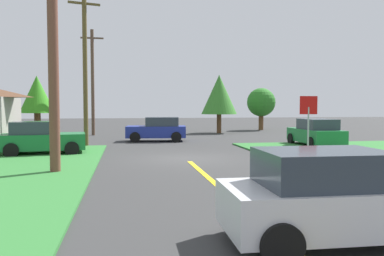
{
  "coord_description": "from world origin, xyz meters",
  "views": [
    {
      "loc": [
        -2.68,
        -17.54,
        2.37
      ],
      "look_at": [
        0.78,
        3.07,
        1.2
      ],
      "focal_mm": 37.09,
      "sensor_mm": 36.0,
      "label": 1
    }
  ],
  "objects": [
    {
      "name": "ground_plane",
      "position": [
        0.0,
        0.0,
        0.0
      ],
      "size": [
        120.0,
        120.0,
        0.0
      ],
      "primitive_type": "plane",
      "color": "#363636"
    },
    {
      "name": "lane_stripe_center",
      "position": [
        0.0,
        -8.0,
        0.01
      ],
      "size": [
        0.2,
        14.0,
        0.01
      ],
      "primitive_type": "cube",
      "color": "yellow",
      "rests_on": "ground"
    },
    {
      "name": "stop_sign",
      "position": [
        4.9,
        -1.96,
        1.97
      ],
      "size": [
        0.76,
        0.07,
        2.78
      ],
      "rotation": [
        0.0,
        0.0,
        3.1
      ],
      "color": "#9EA0A8",
      "rests_on": "ground"
    },
    {
      "name": "car_on_crossroad",
      "position": [
        8.25,
        3.96,
        0.8
      ],
      "size": [
        2.07,
        4.16,
        1.62
      ],
      "rotation": [
        0.0,
        0.0,
        1.55
      ],
      "color": "#196B33",
      "rests_on": "ground"
    },
    {
      "name": "car_behind_on_main_road",
      "position": [
        0.8,
        -11.31,
        0.8
      ],
      "size": [
        3.86,
        2.04,
        1.62
      ],
      "rotation": [
        0.0,
        0.0,
        -0.02
      ],
      "color": "silver",
      "rests_on": "ground"
    },
    {
      "name": "car_approaching_junction",
      "position": [
        -0.55,
        9.08,
        0.8
      ],
      "size": [
        4.11,
        2.34,
        1.62
      ],
      "rotation": [
        0.0,
        0.0,
        3.03
      ],
      "color": "navy",
      "rests_on": "ground"
    },
    {
      "name": "parked_car_near_building",
      "position": [
        -6.73,
        2.62,
        0.8
      ],
      "size": [
        4.1,
        2.41,
        1.62
      ],
      "rotation": [
        0.0,
        0.0,
        0.12
      ],
      "color": "#196B33",
      "rests_on": "ground"
    },
    {
      "name": "utility_pole_near",
      "position": [
        -5.13,
        -3.13,
        4.63
      ],
      "size": [
        1.76,
        0.61,
        9.1
      ],
      "color": "brown",
      "rests_on": "ground"
    },
    {
      "name": "utility_pole_mid",
      "position": [
        -4.95,
        6.07,
        4.61
      ],
      "size": [
        1.77,
        0.58,
        8.92
      ],
      "color": "brown",
      "rests_on": "ground"
    },
    {
      "name": "utility_pole_far",
      "position": [
        -5.26,
        15.27,
        4.38
      ],
      "size": [
        1.8,
        0.26,
        8.46
      ],
      "color": "brown",
      "rests_on": "ground"
    },
    {
      "name": "oak_tree_left",
      "position": [
        5.4,
        16.23,
        3.35
      ],
      "size": [
        3.11,
        3.11,
        5.08
      ],
      "color": "brown",
      "rests_on": "ground"
    },
    {
      "name": "pine_tree_center",
      "position": [
        -9.29,
        14.1,
        3.21
      ],
      "size": [
        2.58,
        2.58,
        4.67
      ],
      "color": "brown",
      "rests_on": "ground"
    },
    {
      "name": "oak_tree_right",
      "position": [
        10.51,
        19.83,
        2.7
      ],
      "size": [
        2.79,
        2.79,
        4.13
      ],
      "color": "brown",
      "rests_on": "ground"
    }
  ]
}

